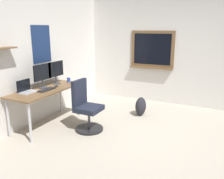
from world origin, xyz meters
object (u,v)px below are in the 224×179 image
monitor_primary (43,74)px  computer_mouse (56,86)px  coffee_mug (69,80)px  monitor_secondary (56,71)px  laptop (26,89)px  keyboard (47,90)px  office_chair (86,109)px  backpack (141,106)px  desk (47,92)px

monitor_primary → computer_mouse: monitor_primary is taller
coffee_mug → monitor_secondary: bearing=153.1°
laptop → monitor_primary: 0.45m
laptop → computer_mouse: size_ratio=2.98×
keyboard → coffee_mug: coffee_mug is taller
monitor_primary → coffee_mug: size_ratio=5.04×
monitor_secondary → keyboard: 0.60m
coffee_mug → monitor_primary: bearing=168.8°
office_chair → backpack: 1.36m
monitor_primary → keyboard: 0.34m
monitor_primary → keyboard: bearing=-123.4°
keyboard → backpack: bearing=-45.0°
laptop → keyboard: size_ratio=0.84×
laptop → keyboard: laptop is taller
monitor_secondary → keyboard: size_ratio=1.25×
laptop → coffee_mug: (1.04, -0.18, -0.01)m
laptop → coffee_mug: 1.05m
desk → monitor_secondary: (0.43, 0.10, 0.34)m
laptop → monitor_secondary: bearing=-3.5°
desk → backpack: 2.01m
coffee_mug → backpack: coffee_mug is taller
office_chair → monitor_secondary: monitor_secondary is taller
monitor_secondary → monitor_primary: bearing=180.0°
desk → monitor_primary: monitor_primary is taller
monitor_primary → computer_mouse: (0.16, -0.18, -0.25)m
coffee_mug → desk: bearing=177.7°
laptop → backpack: size_ratio=0.76×
coffee_mug → computer_mouse: bearing=-174.1°
monitor_primary → computer_mouse: bearing=-47.6°
desk → coffee_mug: (0.68, -0.03, 0.12)m
computer_mouse → backpack: bearing=-51.4°
office_chair → keyboard: size_ratio=2.57×
desk → coffee_mug: size_ratio=17.02×
backpack → office_chair: bearing=149.9°
office_chair → monitor_primary: monitor_primary is taller
laptop → monitor_primary: bearing=-7.0°
monitor_secondary → computer_mouse: monitor_secondary is taller
laptop → monitor_primary: (0.39, -0.05, 0.22)m
keyboard → backpack: 2.03m
monitor_primary → coffee_mug: 0.69m
desk → backpack: desk is taller
desk → monitor_primary: 0.36m
laptop → computer_mouse: bearing=-22.2°
laptop → monitor_secondary: size_ratio=0.67×
monitor_secondary → office_chair: bearing=-107.7°
monitor_secondary → computer_mouse: size_ratio=4.46×
office_chair → keyboard: bearing=107.5°
keyboard → desk: bearing=44.8°
office_chair → laptop: laptop is taller
laptop → coffee_mug: laptop is taller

